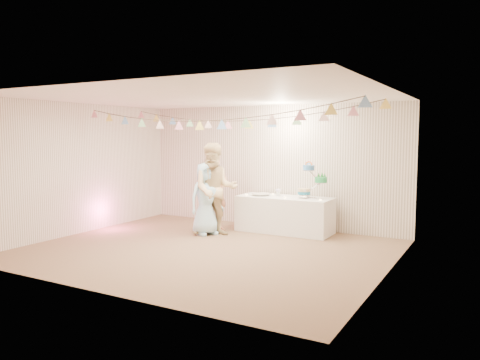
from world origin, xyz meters
The scene contains 23 objects.
floor centered at (0.00, 0.00, 0.00)m, with size 6.00×6.00×0.00m, color brown.
ceiling centered at (0.00, 0.00, 2.60)m, with size 6.00×6.00×0.00m, color white.
back_wall centered at (0.00, 2.50, 1.30)m, with size 6.00×6.00×0.00m, color white.
front_wall centered at (0.00, -2.50, 1.30)m, with size 6.00×6.00×0.00m, color white.
left_wall centered at (-3.00, 0.00, 1.30)m, with size 5.00×5.00×0.00m, color white.
right_wall centered at (3.00, 0.00, 1.30)m, with size 5.00×5.00×0.00m, color white.
table centered at (0.55, 2.03, 0.36)m, with size 1.92×0.77×0.72m, color white.
cake_stand centered at (1.10, 2.08, 1.09)m, with size 0.61×0.36×0.68m, color silver, non-canonical shape.
cake_bottom centered at (0.95, 2.02, 0.84)m, with size 0.31×0.31×0.15m, color teal, non-canonical shape.
cake_middle centered at (1.28, 2.17, 1.11)m, with size 0.27×0.27×0.22m, color green, non-canonical shape.
cake_top_tier centered at (1.04, 2.05, 1.38)m, with size 0.25×0.25×0.19m, color #4286CF, non-canonical shape.
platter centered at (0.04, 1.98, 0.76)m, with size 0.38×0.38×0.02m, color white.
posy centered at (0.39, 2.08, 0.82)m, with size 0.13×0.13×0.15m, color white, non-canonical shape.
person_adult_a centered at (-0.74, 1.45, 0.82)m, with size 0.60×0.39×1.64m, color #E99C79.
person_adult_b centered at (-0.52, 1.08, 0.91)m, with size 0.88×0.69×1.82m, color #E0BF8A.
person_child centered at (-0.70, 1.05, 0.72)m, with size 0.70×0.46×1.43m, color #B4E6FF.
bunting_back centered at (0.00, 1.10, 2.35)m, with size 5.60×1.10×0.40m, color pink, non-canonical shape.
bunting_front centered at (0.00, -0.20, 2.32)m, with size 5.60×0.90×0.36m, color #72A5E5, non-canonical shape.
tealight_0 centered at (-0.25, 1.88, 0.74)m, with size 0.04×0.04×0.03m, color #FFD88C.
tealight_1 centered at (0.20, 2.21, 0.74)m, with size 0.04×0.04×0.03m, color #FFD88C.
tealight_2 centered at (0.65, 1.81, 0.74)m, with size 0.04×0.04×0.03m, color #FFD88C.
tealight_3 centered at (0.90, 2.25, 0.74)m, with size 0.04×0.04×0.03m, color #FFD88C.
tealight_4 centered at (1.37, 1.85, 0.74)m, with size 0.04×0.04×0.03m, color #FFD88C.
Camera 1 is at (4.33, -6.61, 1.96)m, focal length 35.00 mm.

